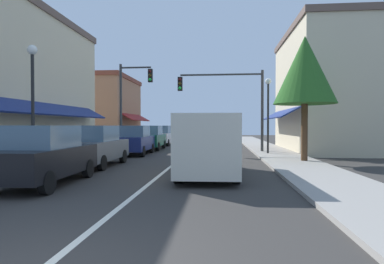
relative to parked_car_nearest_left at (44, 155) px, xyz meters
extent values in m
plane|color=#33302D|center=(3.07, 12.06, -0.88)|extent=(80.00, 80.00, 0.00)
cube|color=gray|center=(-2.43, 12.06, -0.82)|extent=(2.60, 56.00, 0.12)
cube|color=gray|center=(8.57, 12.06, -0.82)|extent=(2.60, 56.00, 0.12)
cube|color=silver|center=(3.07, 12.06, -0.88)|extent=(0.14, 52.00, 0.01)
cube|color=slate|center=(-3.79, 6.06, 0.52)|extent=(0.08, 10.64, 1.80)
cube|color=navy|center=(-3.18, 6.06, 1.72)|extent=(1.27, 11.76, 0.73)
cube|color=slate|center=(-3.79, 9.14, 4.58)|extent=(0.08, 1.10, 1.30)
cube|color=beige|center=(12.66, 14.06, 3.10)|extent=(5.58, 10.00, 7.96)
cube|color=brown|center=(12.66, 14.06, 7.28)|extent=(5.78, 10.20, 0.40)
cube|color=slate|center=(9.93, 14.06, 0.52)|extent=(0.08, 7.60, 1.80)
cube|color=navy|center=(9.32, 14.06, 1.72)|extent=(1.27, 8.40, 0.73)
cube|color=slate|center=(9.93, 11.86, 4.85)|extent=(0.08, 1.10, 1.30)
cube|color=slate|center=(9.93, 16.26, 4.85)|extent=(0.08, 1.10, 1.30)
cube|color=#9E6B4C|center=(-6.48, 22.06, 2.21)|extent=(5.50, 8.00, 6.17)
cube|color=brown|center=(-6.48, 22.06, 5.50)|extent=(5.70, 8.20, 0.40)
cube|color=slate|center=(-3.79, 22.06, 0.52)|extent=(0.08, 6.08, 1.80)
cube|color=maroon|center=(-3.18, 22.06, 1.72)|extent=(1.27, 6.72, 0.73)
cube|color=slate|center=(-3.79, 20.30, 3.57)|extent=(0.08, 1.10, 1.30)
cube|color=slate|center=(-3.79, 23.82, 3.57)|extent=(0.08, 1.10, 1.30)
cube|color=black|center=(0.00, 0.03, -0.17)|extent=(1.84, 4.15, 0.80)
cube|color=slate|center=(0.00, -0.07, 0.56)|extent=(1.58, 2.04, 0.66)
cylinder|color=black|center=(-0.83, 1.35, -0.57)|extent=(0.22, 0.63, 0.62)
cylinder|color=black|center=(0.75, 1.40, -0.57)|extent=(0.22, 0.63, 0.62)
cylinder|color=black|center=(0.83, -1.30, -0.57)|extent=(0.22, 0.63, 0.62)
cube|color=#4C5156|center=(-0.18, 4.40, -0.17)|extent=(1.72, 4.10, 0.80)
cube|color=slate|center=(-0.18, 4.30, 0.56)|extent=(1.52, 2.00, 0.66)
cylinder|color=black|center=(-0.97, 5.76, -0.57)|extent=(0.20, 0.62, 0.62)
cylinder|color=black|center=(0.61, 5.76, -0.57)|extent=(0.20, 0.62, 0.62)
cylinder|color=black|center=(-0.97, 3.05, -0.57)|extent=(0.20, 0.62, 0.62)
cylinder|color=black|center=(0.61, 3.05, -0.57)|extent=(0.20, 0.62, 0.62)
cube|color=navy|center=(0.01, 9.96, -0.17)|extent=(1.84, 4.15, 0.80)
cube|color=slate|center=(0.01, 9.86, 0.56)|extent=(1.58, 2.04, 0.66)
cylinder|color=black|center=(-0.82, 11.29, -0.57)|extent=(0.22, 0.63, 0.62)
cylinder|color=black|center=(0.76, 11.34, -0.57)|extent=(0.22, 0.63, 0.62)
cylinder|color=black|center=(-0.74, 8.59, -0.57)|extent=(0.22, 0.63, 0.62)
cylinder|color=black|center=(0.84, 8.63, -0.57)|extent=(0.22, 0.63, 0.62)
cube|color=#0F4C33|center=(0.04, 14.12, -0.17)|extent=(1.82, 4.14, 0.80)
cube|color=slate|center=(0.04, 14.02, 0.56)|extent=(1.57, 2.04, 0.66)
cylinder|color=black|center=(-0.78, 15.45, -0.57)|extent=(0.21, 0.62, 0.62)
cylinder|color=black|center=(0.80, 15.49, -0.57)|extent=(0.21, 0.62, 0.62)
cylinder|color=black|center=(-0.72, 12.75, -0.57)|extent=(0.21, 0.62, 0.62)
cylinder|color=black|center=(0.86, 12.78, -0.57)|extent=(0.21, 0.62, 0.62)
cube|color=silver|center=(-0.07, 19.32, -0.17)|extent=(1.83, 4.14, 0.80)
cube|color=slate|center=(-0.07, 19.22, 0.56)|extent=(1.57, 2.04, 0.66)
cylinder|color=black|center=(-0.82, 20.69, -0.57)|extent=(0.22, 0.63, 0.62)
cylinder|color=black|center=(0.76, 20.65, -0.57)|extent=(0.22, 0.63, 0.62)
cylinder|color=black|center=(-0.90, 17.99, -0.57)|extent=(0.22, 0.63, 0.62)
cylinder|color=black|center=(0.69, 17.95, -0.57)|extent=(0.22, 0.63, 0.62)
cube|color=beige|center=(4.77, 2.25, 0.29)|extent=(2.08, 5.05, 1.90)
cube|color=slate|center=(4.71, 4.65, 0.72)|extent=(1.73, 0.31, 0.84)
cube|color=black|center=(4.71, 4.83, -0.40)|extent=(1.87, 0.25, 0.24)
cylinder|color=black|center=(3.85, 3.78, -0.52)|extent=(0.26, 0.73, 0.72)
cylinder|color=black|center=(5.62, 3.82, -0.52)|extent=(0.26, 0.73, 0.72)
cylinder|color=black|center=(3.93, 0.68, -0.52)|extent=(0.26, 0.73, 0.72)
cylinder|color=black|center=(5.69, 0.72, -0.52)|extent=(0.26, 0.73, 0.72)
cylinder|color=#333333|center=(7.87, 11.97, 1.79)|extent=(0.18, 0.18, 5.34)
cylinder|color=#333333|center=(5.21, 11.97, 4.22)|extent=(5.32, 0.12, 0.12)
cube|color=black|center=(2.55, 11.79, 3.62)|extent=(0.30, 0.24, 0.90)
sphere|color=#420F0F|center=(2.55, 11.66, 3.90)|extent=(0.20, 0.20, 0.20)
sphere|color=#3D2D0C|center=(2.55, 11.66, 3.62)|extent=(0.20, 0.20, 0.20)
sphere|color=green|center=(2.55, 11.66, 3.34)|extent=(0.20, 0.20, 0.20)
cylinder|color=#333333|center=(-1.73, 12.73, 2.14)|extent=(0.18, 0.18, 6.04)
cylinder|color=#333333|center=(-0.66, 12.73, 4.91)|extent=(2.13, 0.12, 0.12)
cube|color=black|center=(0.41, 12.55, 4.31)|extent=(0.30, 0.24, 0.90)
sphere|color=#420F0F|center=(0.41, 12.42, 4.59)|extent=(0.20, 0.20, 0.20)
sphere|color=#3D2D0C|center=(0.41, 12.42, 4.31)|extent=(0.20, 0.20, 0.20)
sphere|color=green|center=(0.41, 12.42, 4.03)|extent=(0.20, 0.20, 0.20)
cylinder|color=black|center=(-1.79, 2.37, 1.33)|extent=(0.12, 0.12, 4.42)
sphere|color=white|center=(-1.79, 2.37, 3.72)|extent=(0.36, 0.36, 0.36)
cylinder|color=black|center=(8.03, 10.44, 1.24)|extent=(0.12, 0.12, 4.24)
sphere|color=white|center=(8.03, 10.44, 3.54)|extent=(0.36, 0.36, 0.36)
cylinder|color=#4C331E|center=(9.15, 6.45, 0.73)|extent=(0.30, 0.30, 3.22)
cone|color=#285B21|center=(9.15, 6.45, 3.51)|extent=(2.90, 2.90, 3.19)
camera|label=1|loc=(5.26, -9.07, 0.89)|focal=30.05mm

